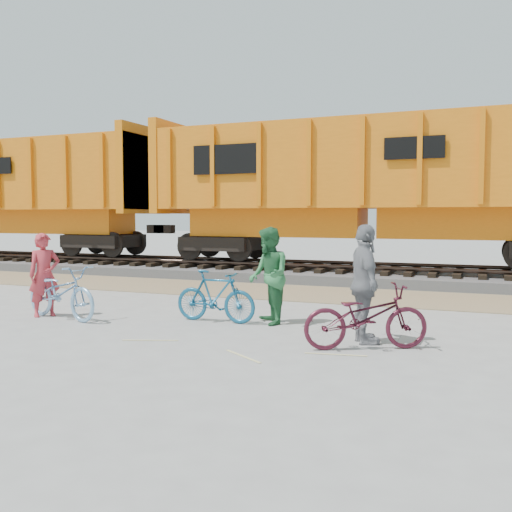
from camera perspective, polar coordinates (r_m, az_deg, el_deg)
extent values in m
plane|color=#9E9E99|center=(9.63, -2.86, -7.98)|extent=(120.00, 120.00, 0.00)
cube|color=#9A845F|center=(14.73, 6.21, -3.78)|extent=(120.00, 3.00, 0.02)
cube|color=slate|center=(18.08, 9.25, -1.92)|extent=(120.00, 4.00, 0.30)
cube|color=black|center=(20.50, -8.76, -0.63)|extent=(0.22, 2.60, 0.12)
cube|color=black|center=(18.06, 9.26, -1.25)|extent=(0.22, 2.60, 0.12)
cylinder|color=#382821|center=(17.35, 8.73, -1.06)|extent=(120.00, 0.12, 0.12)
cylinder|color=#382821|center=(18.75, 9.75, -0.70)|extent=(120.00, 0.12, 0.12)
cube|color=black|center=(25.35, -24.09, 1.26)|extent=(11.20, 2.20, 0.80)
cube|color=orange|center=(25.33, -24.15, 3.18)|extent=(11.76, 1.65, 0.90)
cube|color=orange|center=(25.37, -24.26, 7.13)|extent=(14.00, 3.00, 2.60)
cube|color=orange|center=(21.00, -11.09, 8.41)|extent=(0.30, 3.06, 3.10)
cube|color=black|center=(17.87, 11.48, 0.53)|extent=(11.20, 2.20, 0.80)
cube|color=orange|center=(17.84, 11.52, 3.25)|extent=(11.76, 1.65, 0.90)
cube|color=orange|center=(17.91, 11.60, 8.86)|extent=(14.00, 3.00, 2.60)
cube|color=orange|center=(20.32, -7.99, 8.60)|extent=(0.30, 3.06, 3.10)
cube|color=black|center=(17.71, -3.05, 9.64)|extent=(2.20, 0.04, 0.90)
imported|color=#85B4DE|center=(11.73, -18.89, -3.43)|extent=(2.11, 1.15, 1.05)
imported|color=#155579|center=(10.79, -4.09, -4.03)|extent=(1.65, 0.50, 0.98)
imported|color=#491624|center=(8.74, 10.92, -5.98)|extent=(1.97, 1.44, 0.99)
imported|color=#B63139|center=(12.10, -20.40, -1.78)|extent=(0.67, 0.72, 1.66)
imported|color=#2D723F|center=(10.52, 1.28, -1.98)|extent=(1.05, 1.11, 1.80)
imported|color=gray|center=(9.08, 10.83, -2.77)|extent=(0.90, 1.19, 1.88)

